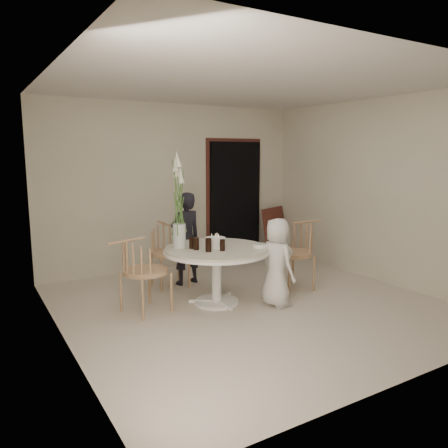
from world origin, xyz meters
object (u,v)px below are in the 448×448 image
chair_right (299,245)px  chair_left (136,265)px  table (217,256)px  flower_vase (179,208)px  birthday_cake (215,242)px  girl (186,239)px  chair_far (167,245)px  boy (277,262)px

chair_right → chair_left: (-2.33, 0.18, -0.02)m
chair_right → chair_left: chair_right is taller
chair_left → table: bearing=-114.9°
chair_right → flower_vase: bearing=-99.7°
table → flower_vase: size_ratio=1.11×
birthday_cake → girl: bearing=87.0°
table → chair_right: bearing=-1.3°
girl → birthday_cake: 0.96m
table → chair_left: chair_left is taller
chair_far → boy: size_ratio=0.82×
birthday_cake → boy: bearing=-37.8°
boy → flower_vase: 1.40m
chair_right → girl: size_ratio=0.72×
boy → table: bearing=53.3°
chair_right → girl: 1.63m
girl → boy: 1.54m
table → chair_left: size_ratio=1.42×
girl → birthday_cake: (-0.05, -0.96, 0.12)m
birthday_cake → table: bearing=-88.1°
table → boy: bearing=-36.2°
chair_far → boy: boy is taller
chair_right → boy: bearing=-60.2°
chair_far → flower_vase: size_ratio=0.76×
chair_far → flower_vase: (-0.19, -0.85, 0.64)m
chair_right → birthday_cake: (-1.33, 0.06, 0.17)m
chair_left → birthday_cake: (1.00, -0.12, 0.19)m
table → chair_left: (-1.00, 0.15, -0.01)m
flower_vase → table: bearing=-32.3°
table → chair_far: (-0.20, 1.10, -0.03)m
chair_left → girl: (1.05, 0.83, 0.07)m
chair_left → birthday_cake: size_ratio=3.60×
girl → flower_vase: 1.02m
birthday_cake → flower_vase: size_ratio=0.22×
chair_left → boy: boy is taller
girl → birthday_cake: girl is taller
birthday_cake → flower_vase: (-0.39, 0.22, 0.44)m
boy → chair_left: bearing=69.2°
chair_far → chair_left: size_ratio=0.97×
chair_far → boy: bearing=-59.0°
chair_right → table: bearing=-91.8°
boy → flower_vase: flower_vase is taller
boy → birthday_cake: (-0.61, 0.48, 0.24)m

